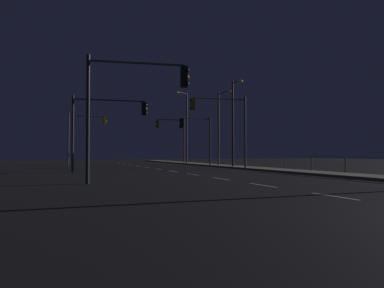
% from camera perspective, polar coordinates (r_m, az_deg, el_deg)
% --- Properties ---
extents(ground_plane, '(112.00, 112.00, 0.00)m').
position_cam_1_polar(ground_plane, '(22.68, -0.30, -4.75)').
color(ground_plane, black).
rests_on(ground_plane, ground).
extents(sidewalk_right, '(2.25, 77.00, 0.14)m').
position_cam_1_polar(sidewalk_right, '(26.18, 15.19, -4.10)').
color(sidewalk_right, gray).
rests_on(sidewalk_right, ground).
extents(lane_markings_center, '(0.14, 50.00, 0.01)m').
position_cam_1_polar(lane_markings_center, '(25.99, -2.97, -4.31)').
color(lane_markings_center, silver).
rests_on(lane_markings_center, ground).
extents(lane_edge_line, '(0.14, 53.00, 0.01)m').
position_cam_1_polar(lane_edge_line, '(29.72, 7.37, -3.94)').
color(lane_edge_line, gold).
rests_on(lane_edge_line, ground).
extents(traffic_light_far_right, '(3.56, 0.70, 5.45)m').
position_cam_1_polar(traffic_light_far_right, '(43.96, -3.15, 2.01)').
color(traffic_light_far_right, '#4C4C51').
rests_on(traffic_light_far_right, sidewalk_right).
extents(traffic_light_far_left, '(5.15, 0.71, 5.27)m').
position_cam_1_polar(traffic_light_far_left, '(26.11, -13.18, 4.04)').
color(traffic_light_far_left, '#38383D').
rests_on(traffic_light_far_left, ground).
extents(traffic_light_mid_left, '(3.42, 0.35, 4.89)m').
position_cam_1_polar(traffic_light_mid_left, '(36.35, 0.69, 2.12)').
color(traffic_light_mid_left, '#2D3033').
rests_on(traffic_light_mid_left, sidewalk_right).
extents(traffic_light_near_right, '(4.46, 0.87, 5.53)m').
position_cam_1_polar(traffic_light_near_right, '(16.28, -9.18, 7.83)').
color(traffic_light_near_right, '#2D3033').
rests_on(traffic_light_near_right, ground).
extents(traffic_light_far_center, '(4.70, 0.70, 5.76)m').
position_cam_1_polar(traffic_light_far_center, '(29.24, 4.73, 4.29)').
color(traffic_light_far_center, '#4C4C51').
rests_on(traffic_light_far_center, sidewalk_right).
extents(traffic_light_near_left, '(4.23, 0.70, 5.73)m').
position_cam_1_polar(traffic_light_near_left, '(42.14, -16.39, 2.33)').
color(traffic_light_near_left, '#4C4C51').
rests_on(traffic_light_near_left, ground).
extents(street_lamp_corner, '(1.99, 1.42, 8.41)m').
position_cam_1_polar(street_lamp_corner, '(43.24, -1.08, 3.64)').
color(street_lamp_corner, '#4C4C51').
rests_on(street_lamp_corner, sidewalk_right).
extents(street_lamp_across_street, '(0.56, 1.81, 7.55)m').
position_cam_1_polar(street_lamp_across_street, '(32.38, 6.61, 4.49)').
color(street_lamp_across_street, '#2D3033').
rests_on(street_lamp_across_street, sidewalk_right).
extents(street_lamp_median, '(0.58, 2.46, 7.24)m').
position_cam_1_polar(street_lamp_median, '(36.13, 4.52, 3.70)').
color(street_lamp_median, '#4C4C51').
rests_on(street_lamp_median, sidewalk_right).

